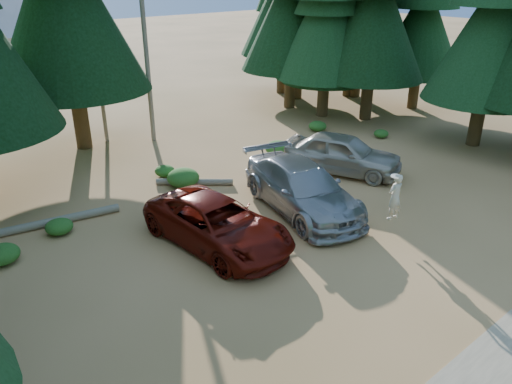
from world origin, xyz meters
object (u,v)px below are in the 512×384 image
at_px(log_left, 61,220).
at_px(silver_minivan_right, 342,153).
at_px(red_pickup, 218,224).
at_px(log_mid, 195,182).
at_px(frisbee_player, 395,197).
at_px(log_right, 298,150).
at_px(silver_minivan_center, 302,188).

bearing_deg(log_left, silver_minivan_right, -4.71).
relative_size(red_pickup, log_mid, 1.71).
distance_m(red_pickup, log_mid, 5.26).
distance_m(silver_minivan_right, log_left, 12.14).
bearing_deg(log_mid, frisbee_player, -29.32).
bearing_deg(silver_minivan_right, frisbee_player, -145.45).
height_order(log_left, log_right, log_right).
relative_size(silver_minivan_center, log_right, 1.13).
relative_size(silver_minivan_center, log_mid, 1.88).
bearing_deg(log_right, red_pickup, -164.30).
xyz_separation_m(red_pickup, log_mid, (2.18, 4.75, -0.65)).
distance_m(red_pickup, frisbee_player, 6.09).
relative_size(red_pickup, silver_minivan_right, 1.07).
bearing_deg(log_mid, log_right, 40.71).
xyz_separation_m(silver_minivan_center, frisbee_player, (1.07, -3.36, 0.52)).
distance_m(silver_minivan_right, frisbee_player, 5.86).
relative_size(silver_minivan_right, frisbee_player, 3.17).
distance_m(frisbee_player, log_left, 11.94).
bearing_deg(silver_minivan_center, red_pickup, -165.00).
distance_m(red_pickup, log_left, 6.06).
bearing_deg(silver_minivan_center, log_mid, 125.26).
bearing_deg(red_pickup, silver_minivan_center, -3.15).
bearing_deg(red_pickup, log_right, 25.03).
relative_size(log_left, log_mid, 1.28).
xyz_separation_m(log_left, log_right, (11.92, -0.15, 0.03)).
bearing_deg(silver_minivan_right, log_right, 61.85).
xyz_separation_m(red_pickup, log_right, (8.39, 4.74, -0.61)).
distance_m(log_mid, log_right, 6.21).
bearing_deg(red_pickup, silver_minivan_right, 7.29).
xyz_separation_m(silver_minivan_center, log_left, (-7.55, 4.80, -0.75)).
xyz_separation_m(silver_minivan_right, log_right, (0.23, 3.05, -0.72)).
relative_size(red_pickup, silver_minivan_center, 0.91).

